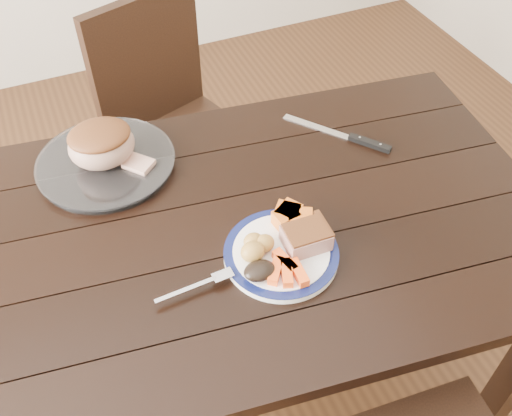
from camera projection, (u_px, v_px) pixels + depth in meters
name	position (u px, v px, depth m)	size (l,w,h in m)	color
ground	(232.00, 375.00, 1.90)	(4.00, 4.00, 0.00)	#472B16
dining_table	(223.00, 251.00, 1.42)	(1.70, 1.10, 0.75)	black
chair_far	(172.00, 118.00, 2.00)	(0.54, 0.54, 0.93)	black
dinner_plate	(281.00, 254.00, 1.29)	(0.26, 0.26, 0.02)	white
plate_rim	(281.00, 252.00, 1.28)	(0.26, 0.26, 0.02)	#0C1340
serving_platter	(106.00, 164.00, 1.49)	(0.35, 0.35, 0.02)	white
pork_slice	(306.00, 238.00, 1.27)	(0.10, 0.08, 0.04)	#B0776B
roasted_potatoes	(256.00, 246.00, 1.26)	(0.08, 0.07, 0.05)	gold
carrot_batons	(286.00, 269.00, 1.23)	(0.09, 0.11, 0.02)	#FD5415
pumpkin_wedges	(291.00, 216.00, 1.32)	(0.09, 0.10, 0.04)	orange
dark_mushroom	(259.00, 271.00, 1.22)	(0.07, 0.05, 0.03)	black
fork	(200.00, 284.00, 1.21)	(0.18, 0.03, 0.00)	silver
roast_joint	(102.00, 145.00, 1.45)	(0.17, 0.15, 0.11)	#A67A65
cut_slice	(139.00, 164.00, 1.46)	(0.07, 0.06, 0.02)	tan
carving_knife	(356.00, 139.00, 1.56)	(0.21, 0.27, 0.01)	silver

